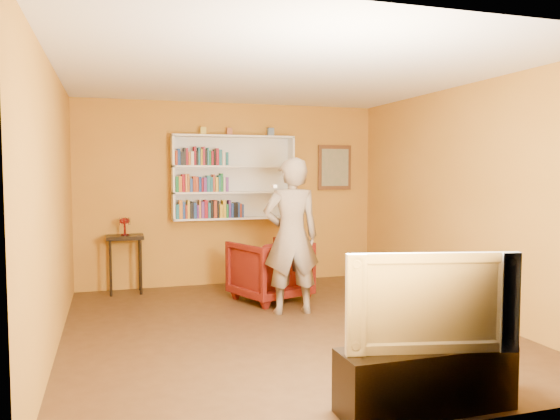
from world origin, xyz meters
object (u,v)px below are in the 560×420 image
object	(u,v)px
ruby_lustre	(125,223)
tv_cabinet	(425,379)
console_table	(125,245)
armchair	(270,270)
person	(291,236)
bookshelf	(233,178)
television	(427,299)

from	to	relation	value
ruby_lustre	tv_cabinet	xyz separation A→B (m)	(1.91, -4.50, -0.76)
console_table	armchair	size ratio (longest dim) A/B	0.92
person	console_table	bearing A→B (deg)	-37.50
bookshelf	console_table	world-z (taller)	bookshelf
tv_cabinet	television	distance (m)	0.57
ruby_lustre	console_table	bearing A→B (deg)	-33.69
console_table	ruby_lustre	distance (m)	0.32
bookshelf	television	bearing A→B (deg)	-85.69
armchair	person	world-z (taller)	person
bookshelf	person	size ratio (longest dim) A/B	0.97
bookshelf	console_table	size ratio (longest dim) A/B	2.22
bookshelf	television	size ratio (longest dim) A/B	1.51
bookshelf	ruby_lustre	bearing A→B (deg)	-174.16
armchair	television	size ratio (longest dim) A/B	0.73
tv_cabinet	ruby_lustre	bearing A→B (deg)	113.01
bookshelf	person	xyz separation A→B (m)	(0.30, -1.85, -0.67)
console_table	person	bearing A→B (deg)	-42.31
person	tv_cabinet	distance (m)	2.90
armchair	television	bearing A→B (deg)	71.40
console_table	person	xyz separation A→B (m)	(1.86, -1.69, 0.25)
person	television	world-z (taller)	person
ruby_lustre	armchair	distance (m)	2.13
bookshelf	tv_cabinet	size ratio (longest dim) A/B	1.42
console_table	television	world-z (taller)	television
bookshelf	console_table	xyz separation A→B (m)	(-1.56, -0.16, -0.92)
console_table	tv_cabinet	size ratio (longest dim) A/B	0.64
console_table	tv_cabinet	world-z (taller)	console_table
person	armchair	bearing A→B (deg)	-80.31
console_table	person	world-z (taller)	person
ruby_lustre	person	bearing A→B (deg)	-42.31
bookshelf	tv_cabinet	bearing A→B (deg)	-85.69
armchair	tv_cabinet	xyz separation A→B (m)	(0.12, -3.52, -0.17)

